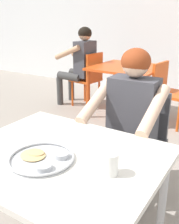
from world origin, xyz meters
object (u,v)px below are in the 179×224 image
Objects in this scene: drinking_cup at (110,163)px; chair_red_left at (89,76)px; diner_foreground at (128,118)px; table_foreground at (60,167)px; thali_tray at (42,158)px; chair_foreground at (137,135)px; table_background_red at (127,72)px; patron_background at (80,60)px; chair_red_right at (167,89)px.

drinking_cup is 3.08m from chair_red_left.
chair_red_left is at bearing 128.98° from diner_foreground.
thali_tray reaches higher than table_foreground.
chair_foreground is at bearing 91.53° from diner_foreground.
drinking_cup is 0.12× the size of chair_red_left.
diner_foreground reaches higher than chair_foreground.
table_background_red is (-0.74, 2.57, -0.10)m from thali_tray.
table_background_red is 0.66m from chair_red_left.
patron_background is at bearing 122.21° from table_foreground.
patron_background is at bearing 126.66° from drinking_cup.
chair_foreground is 1.77m from table_background_red.
chair_red_right is at bearing 93.24° from thali_tray.
chair_red_left reaches higher than table_background_red.
thali_tray is 2.58m from chair_red_right.
chair_foreground reaches higher than table_background_red.
drinking_cup is at bearing -71.39° from diner_foreground.
table_background_red is 0.74× the size of patron_background.
thali_tray is 0.37× the size of chair_red_left.
chair_red_left is (-1.39, 2.61, -0.25)m from thali_tray.
diner_foreground is at bearing -82.49° from chair_red_right.
chair_red_left is 0.28m from patron_background.
patron_background reaches higher than chair_red_left.
thali_tray reaches higher than table_background_red.
table_foreground is 2.93m from patron_background.
table_foreground is at bearing 72.91° from thali_tray.
table_foreground is at bearing -85.97° from chair_red_right.
patron_background is (-1.39, 0.01, 0.26)m from chair_red_right.
thali_tray is 0.35× the size of table_background_red.
diner_foreground is 2.42m from patron_background.
drinking_cup reaches higher than table_background_red.
diner_foreground is at bearing -65.03° from table_background_red.
table_foreground is at bearing -94.98° from diner_foreground.
diner_foreground is at bearing -88.47° from chair_foreground.
chair_foreground is at bearing 86.61° from table_foreground.
chair_foreground is 1.02× the size of chair_red_right.
chair_foreground is at bearing -81.65° from chair_red_right.
thali_tray is 0.26× the size of patron_background.
thali_tray is 2.97m from chair_red_left.
drinking_cup reaches higher than chair_foreground.
table_background_red is at bearing -3.40° from chair_red_left.
table_background_red is (-0.77, 2.48, -0.01)m from table_foreground.
chair_red_right is at bearing 98.35° from chair_foreground.
chair_red_left is (-1.42, 2.51, -0.16)m from table_foreground.
table_foreground is 0.13m from thali_tray.
chair_red_right is (-0.47, 2.49, -0.31)m from drinking_cup.
chair_foreground is at bearing -44.11° from patron_background.
drinking_cup is 0.11× the size of table_background_red.
table_foreground reaches higher than table_background_red.
chair_foreground is (0.08, 1.01, -0.26)m from thali_tray.
table_foreground is 2.48m from chair_red_right.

